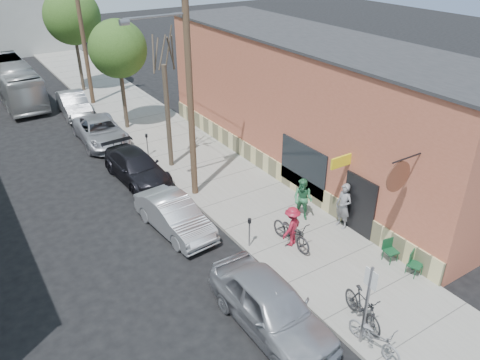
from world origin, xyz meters
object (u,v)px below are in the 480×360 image
parking_meter_far (147,141)px  cyclist (292,226)px  utility_pole_near (188,83)px  patio_chair_b (415,264)px  car_1 (174,216)px  patron_grey (344,206)px  car_3 (101,131)px  patio_chair_a (391,251)px  parked_bike_a (363,307)px  parking_meter_near (249,228)px  bus (15,81)px  car_4 (74,104)px  patron_green (303,199)px  sign_post (367,299)px  car_0 (271,306)px  tree_leafy_mid (118,49)px  tree_bare (168,117)px  tree_leafy_far (72,17)px  car_2 (137,167)px  parked_bike_b (374,337)px

parking_meter_far → cyclist: size_ratio=0.75×
parking_meter_far → utility_pole_near: utility_pole_near is taller
patio_chair_b → car_1: bearing=107.6°
patio_chair_b → patron_grey: patron_grey is taller
patron_grey → car_3: bearing=-161.9°
patio_chair_a → parked_bike_a: size_ratio=0.46×
parking_meter_near → parked_bike_a: bearing=-82.2°
parking_meter_near → parked_bike_a: parking_meter_near is taller
patron_grey → car_3: (-5.40, 14.18, -0.43)m
car_1 → bus: bearing=90.6°
car_3 → car_4: 5.52m
patron_grey → cyclist: (-2.53, 0.16, -0.16)m
patio_chair_a → bus: (-7.90, 27.72, 0.79)m
bus → patron_green: bearing=-73.9°
utility_pole_near → patron_grey: 8.14m
sign_post → car_0: size_ratio=0.57×
tree_leafy_mid → patio_chair_b: tree_leafy_mid is taller
patio_chair_a → patio_chair_b: same height
patron_green → car_1: (-4.83, 2.30, -0.36)m
tree_bare → tree_leafy_far: bearing=90.0°
parked_bike_a → cyclist: bearing=93.2°
patio_chair_a → car_1: car_1 is taller
patron_grey → bus: bus is taller
sign_post → car_1: sign_post is taller
parking_meter_far → tree_leafy_far: size_ratio=0.17×
patron_grey → car_3: patron_grey is taller
parking_meter_near → parked_bike_a: size_ratio=0.64×
sign_post → bus: (-4.15, 29.90, -0.45)m
car_2 → car_4: 10.94m
car_2 → patron_grey: bearing=-61.7°
tree_bare → car_2: (-2.00, -0.30, -2.08)m
patio_chair_b → bus: (-8.00, 28.71, 0.79)m
tree_leafy_mid → parked_bike_a: bearing=-89.5°
parked_bike_a → car_2: car_2 is taller
patron_grey → car_4: patron_grey is taller
patron_grey → car_2: patron_grey is taller
cyclist → car_0: cyclist is taller
parked_bike_b → car_0: car_0 is taller
tree_bare → patio_chair_b: (3.40, -12.70, -2.19)m
tree_bare → parked_bike_b: tree_bare is taller
patron_grey → car_1: 6.89m
car_3 → parked_bike_b: bearing=-82.6°
tree_bare → car_0: (-2.26, -11.81, -1.94)m
patio_chair_b → parking_meter_far: bearing=84.6°
tree_leafy_far → patio_chair_a: size_ratio=8.38×
tree_leafy_far → patio_chair_b: (3.40, -28.09, -4.93)m
cyclist → tree_bare: bearing=-104.4°
car_1 → patio_chair_a: bearing=-53.4°
cyclist → bus: (-5.48, 24.91, 0.41)m
tree_leafy_far → car_2: size_ratio=1.54×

